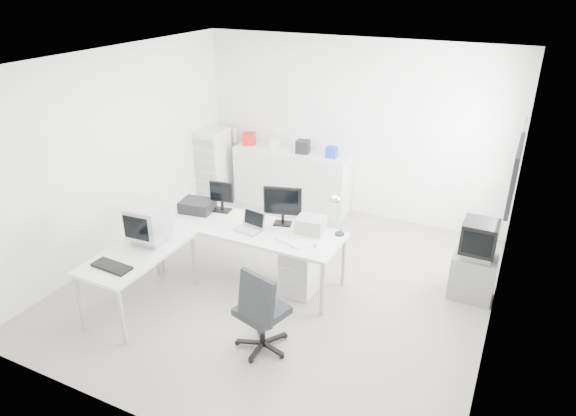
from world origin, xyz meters
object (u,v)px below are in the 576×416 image
at_px(lcd_monitor_small, 222,197).
at_px(sideboard, 292,179).
at_px(tv_cabinet, 472,276).
at_px(side_desk, 141,279).
at_px(laser_printer, 311,224).
at_px(inkjet_printer, 197,206).
at_px(laptop, 248,222).
at_px(drawer_pedestal, 301,268).
at_px(crt_tv, 479,240).
at_px(filing_cabinet, 214,165).
at_px(main_desk, 250,253).
at_px(crt_monitor, 149,224).
at_px(lcd_monitor_large, 283,206).
at_px(office_chair, 262,307).

relative_size(lcd_monitor_small, sideboard, 0.21).
bearing_deg(tv_cabinet, sideboard, 155.35).
height_order(side_desk, laser_printer, laser_printer).
xyz_separation_m(side_desk, laser_printer, (1.60, 1.32, 0.47)).
xyz_separation_m(inkjet_printer, laptop, (0.90, -0.20, 0.05)).
bearing_deg(drawer_pedestal, laptop, -167.01).
relative_size(side_desk, crt_tv, 2.80).
relative_size(drawer_pedestal, sideboard, 0.30).
bearing_deg(filing_cabinet, main_desk, -47.16).
bearing_deg(lcd_monitor_small, crt_monitor, -114.15).
bearing_deg(filing_cabinet, laser_printer, -34.30).
xyz_separation_m(crt_monitor, crt_tv, (3.50, 1.68, -0.21)).
relative_size(drawer_pedestal, tv_cabinet, 1.07).
relative_size(inkjet_printer, crt_tv, 0.85).
bearing_deg(laptop, filing_cabinet, 141.93).
relative_size(main_desk, laptop, 6.40).
bearing_deg(drawer_pedestal, inkjet_printer, 178.15).
distance_m(laptop, crt_tv, 2.77).
bearing_deg(tv_cabinet, lcd_monitor_large, -165.93).
relative_size(lcd_monitor_large, sideboard, 0.25).
distance_m(laptop, office_chair, 1.32).
bearing_deg(sideboard, tv_cabinet, -24.65).
distance_m(side_desk, inkjet_printer, 1.28).
height_order(inkjet_printer, crt_monitor, crt_monitor).
height_order(crt_tv, filing_cabinet, filing_cabinet).
height_order(crt_tv, sideboard, crt_tv).
height_order(side_desk, sideboard, sideboard).
bearing_deg(tv_cabinet, laser_printer, -162.31).
relative_size(lcd_monitor_small, filing_cabinet, 0.33).
xyz_separation_m(lcd_monitor_small, laser_printer, (1.30, -0.03, -0.11)).
xyz_separation_m(laser_printer, sideboard, (-1.24, 2.05, -0.35)).
bearing_deg(sideboard, office_chair, -69.31).
bearing_deg(filing_cabinet, lcd_monitor_small, -53.33).
height_order(crt_monitor, office_chair, crt_monitor).
bearing_deg(lcd_monitor_large, filing_cabinet, 126.50).
distance_m(main_desk, crt_tv, 2.81).
bearing_deg(lcd_monitor_small, laser_printer, -10.21).
xyz_separation_m(inkjet_printer, lcd_monitor_large, (1.20, 0.15, 0.17)).
relative_size(lcd_monitor_large, crt_tv, 1.00).
bearing_deg(office_chair, tv_cabinet, 62.51).
bearing_deg(main_desk, crt_tv, 17.31).
height_order(side_desk, inkjet_printer, inkjet_printer).
bearing_deg(lcd_monitor_small, filing_cabinet, 117.78).
bearing_deg(drawer_pedestal, main_desk, -175.91).
height_order(lcd_monitor_large, filing_cabinet, lcd_monitor_large).
distance_m(lcd_monitor_small, tv_cabinet, 3.32).
bearing_deg(main_desk, laptop, -63.43).
bearing_deg(crt_monitor, tv_cabinet, 21.66).
relative_size(main_desk, inkjet_printer, 5.68).
relative_size(sideboard, filing_cabinet, 1.59).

